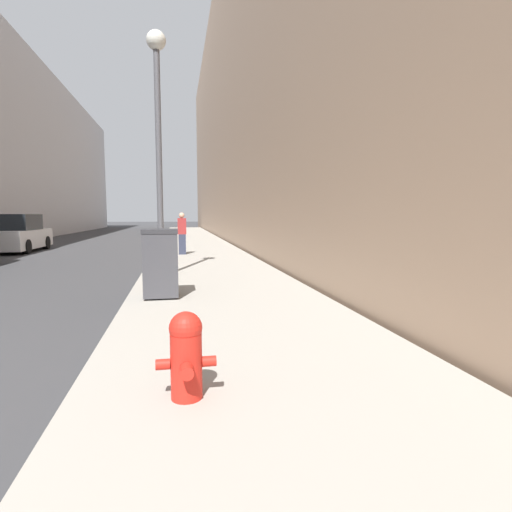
# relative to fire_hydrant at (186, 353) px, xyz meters

# --- Properties ---
(sidewalk_right) EXTENTS (3.76, 60.00, 0.15)m
(sidewalk_right) POSITION_rel_fire_hydrant_xyz_m (0.85, 17.32, -0.47)
(sidewalk_right) COLOR #9E998E
(sidewalk_right) RESTS_ON ground
(building_right_stone) EXTENTS (12.00, 60.00, 18.08)m
(building_right_stone) POSITION_rel_fire_hydrant_xyz_m (8.83, 25.32, 8.50)
(building_right_stone) COLOR #9E7F66
(building_right_stone) RESTS_ON ground
(fire_hydrant) EXTENTS (0.51, 0.39, 0.75)m
(fire_hydrant) POSITION_rel_fire_hydrant_xyz_m (0.00, 0.00, 0.00)
(fire_hydrant) COLOR red
(fire_hydrant) RESTS_ON sidewalk_right
(trash_bin) EXTENTS (0.65, 0.66, 1.29)m
(trash_bin) POSITION_rel_fire_hydrant_xyz_m (-0.37, 4.35, 0.27)
(trash_bin) COLOR #3D3D42
(trash_bin) RESTS_ON sidewalk_right
(lamppost) EXTENTS (0.47, 0.47, 5.95)m
(lamppost) POSITION_rel_fire_hydrant_xyz_m (-0.47, 6.97, 3.39)
(lamppost) COLOR #4C4C51
(lamppost) RESTS_ON sidewalk_right
(parked_sedan_near) EXTENTS (1.98, 4.44, 1.74)m
(parked_sedan_near) POSITION_rel_fire_hydrant_xyz_m (-7.43, 16.99, 0.25)
(parked_sedan_near) COLOR silver
(parked_sedan_near) RESTS_ON ground
(pedestrian_on_sidewalk) EXTENTS (0.33, 0.22, 1.65)m
(pedestrian_on_sidewalk) POSITION_rel_fire_hydrant_xyz_m (0.11, 12.66, 0.43)
(pedestrian_on_sidewalk) COLOR #2D3347
(pedestrian_on_sidewalk) RESTS_ON sidewalk_right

